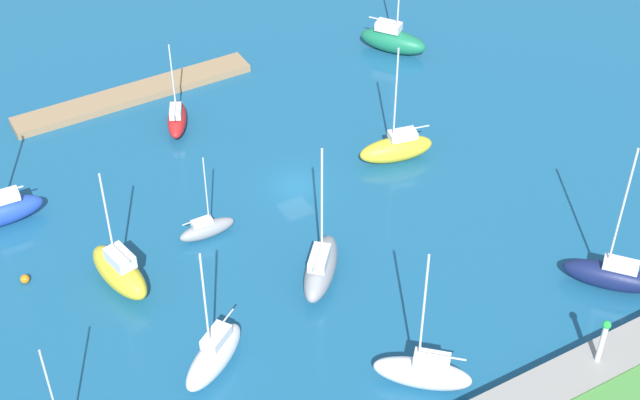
{
  "coord_description": "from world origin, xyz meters",
  "views": [
    {
      "loc": [
        28.97,
        55.17,
        50.7
      ],
      "look_at": [
        0.0,
        4.17,
        1.5
      ],
      "focal_mm": 54.19,
      "sensor_mm": 36.0,
      "label": 1
    }
  ],
  "objects_px": {
    "pier_dock": "(134,94)",
    "sailboat_white_far_north": "(423,372)",
    "sailboat_gray_east_end": "(321,267)",
    "sailboat_green_lone_south": "(393,40)",
    "sailboat_yellow_center_basin": "(396,148)",
    "sailboat_yellow_outer_mooring": "(120,271)",
    "sailboat_red_far_south": "(177,118)",
    "mooring_buoy_orange": "(25,279)",
    "sailboat_navy_off_beacon": "(610,275)",
    "harbor_beacon": "(603,338)",
    "sailboat_white_mid_basin": "(214,355)",
    "sailboat_gray_along_channel": "(207,229)"
  },
  "relations": [
    {
      "from": "sailboat_gray_along_channel",
      "to": "sailboat_white_mid_basin",
      "type": "distance_m",
      "value": 13.39
    },
    {
      "from": "sailboat_red_far_south",
      "to": "sailboat_yellow_outer_mooring",
      "type": "bearing_deg",
      "value": 170.75
    },
    {
      "from": "sailboat_white_far_north",
      "to": "sailboat_gray_east_end",
      "type": "bearing_deg",
      "value": -43.01
    },
    {
      "from": "sailboat_green_lone_south",
      "to": "sailboat_white_far_north",
      "type": "bearing_deg",
      "value": -66.37
    },
    {
      "from": "sailboat_gray_along_channel",
      "to": "sailboat_navy_off_beacon",
      "type": "xyz_separation_m",
      "value": [
        -23.45,
        19.65,
        0.39
      ]
    },
    {
      "from": "sailboat_white_mid_basin",
      "to": "mooring_buoy_orange",
      "type": "distance_m",
      "value": 16.88
    },
    {
      "from": "pier_dock",
      "to": "sailboat_white_mid_basin",
      "type": "bearing_deg",
      "value": 77.85
    },
    {
      "from": "sailboat_gray_east_end",
      "to": "harbor_beacon",
      "type": "bearing_deg",
      "value": -104.22
    },
    {
      "from": "sailboat_green_lone_south",
      "to": "mooring_buoy_orange",
      "type": "distance_m",
      "value": 43.84
    },
    {
      "from": "sailboat_navy_off_beacon",
      "to": "sailboat_yellow_outer_mooring",
      "type": "xyz_separation_m",
      "value": [
        31.2,
        -17.82,
        0.31
      ]
    },
    {
      "from": "sailboat_gray_east_end",
      "to": "sailboat_yellow_outer_mooring",
      "type": "distance_m",
      "value": 14.72
    },
    {
      "from": "sailboat_yellow_center_basin",
      "to": "pier_dock",
      "type": "bearing_deg",
      "value": -39.01
    },
    {
      "from": "pier_dock",
      "to": "sailboat_white_far_north",
      "type": "xyz_separation_m",
      "value": [
        -4.16,
        41.63,
        0.87
      ]
    },
    {
      "from": "sailboat_yellow_outer_mooring",
      "to": "sailboat_red_far_south",
      "type": "bearing_deg",
      "value": -46.24
    },
    {
      "from": "harbor_beacon",
      "to": "sailboat_gray_along_channel",
      "type": "height_order",
      "value": "sailboat_gray_along_channel"
    },
    {
      "from": "sailboat_green_lone_south",
      "to": "sailboat_yellow_outer_mooring",
      "type": "bearing_deg",
      "value": -99.27
    },
    {
      "from": "sailboat_yellow_center_basin",
      "to": "sailboat_yellow_outer_mooring",
      "type": "xyz_separation_m",
      "value": [
        25.96,
        2.8,
        0.24
      ]
    },
    {
      "from": "sailboat_red_far_south",
      "to": "sailboat_gray_along_channel",
      "type": "bearing_deg",
      "value": -168.67
    },
    {
      "from": "sailboat_red_far_south",
      "to": "sailboat_gray_east_end",
      "type": "relative_size",
      "value": 0.7
    },
    {
      "from": "sailboat_yellow_center_basin",
      "to": "sailboat_white_far_north",
      "type": "xyz_separation_m",
      "value": [
        11.89,
        21.46,
        -0.0
      ]
    },
    {
      "from": "sailboat_white_mid_basin",
      "to": "sailboat_yellow_center_basin",
      "type": "bearing_deg",
      "value": 175.78
    },
    {
      "from": "sailboat_navy_off_beacon",
      "to": "sailboat_yellow_outer_mooring",
      "type": "bearing_deg",
      "value": 19.43
    },
    {
      "from": "mooring_buoy_orange",
      "to": "sailboat_navy_off_beacon",
      "type": "bearing_deg",
      "value": 149.89
    },
    {
      "from": "harbor_beacon",
      "to": "sailboat_white_mid_basin",
      "type": "distance_m",
      "value": 25.65
    },
    {
      "from": "harbor_beacon",
      "to": "sailboat_gray_east_end",
      "type": "height_order",
      "value": "sailboat_gray_east_end"
    },
    {
      "from": "sailboat_red_far_south",
      "to": "sailboat_white_far_north",
      "type": "xyz_separation_m",
      "value": [
        -2.57,
        35.12,
        0.25
      ]
    },
    {
      "from": "sailboat_gray_along_channel",
      "to": "sailboat_gray_east_end",
      "type": "xyz_separation_m",
      "value": [
        -5.33,
        8.59,
        0.51
      ]
    },
    {
      "from": "harbor_beacon",
      "to": "sailboat_yellow_outer_mooring",
      "type": "xyz_separation_m",
      "value": [
        24.65,
        -23.61,
        -2.01
      ]
    },
    {
      "from": "pier_dock",
      "to": "sailboat_white_far_north",
      "type": "bearing_deg",
      "value": 95.71
    },
    {
      "from": "pier_dock",
      "to": "sailboat_green_lone_south",
      "type": "distance_m",
      "value": 25.98
    },
    {
      "from": "sailboat_green_lone_south",
      "to": "sailboat_white_far_north",
      "type": "distance_m",
      "value": 42.35
    },
    {
      "from": "sailboat_red_far_south",
      "to": "sailboat_yellow_outer_mooring",
      "type": "height_order",
      "value": "sailboat_yellow_outer_mooring"
    },
    {
      "from": "harbor_beacon",
      "to": "sailboat_white_far_north",
      "type": "xyz_separation_m",
      "value": [
        10.58,
        -4.95,
        -2.25
      ]
    },
    {
      "from": "sailboat_green_lone_south",
      "to": "sailboat_yellow_outer_mooring",
      "type": "relative_size",
      "value": 1.19
    },
    {
      "from": "sailboat_gray_along_channel",
      "to": "mooring_buoy_orange",
      "type": "xyz_separation_m",
      "value": [
        13.87,
        -1.99,
        -0.42
      ]
    },
    {
      "from": "sailboat_yellow_outer_mooring",
      "to": "sailboat_gray_east_end",
      "type": "bearing_deg",
      "value": -128.6
    },
    {
      "from": "sailboat_green_lone_south",
      "to": "sailboat_red_far_south",
      "type": "relative_size",
      "value": 1.46
    },
    {
      "from": "sailboat_green_lone_south",
      "to": "sailboat_white_far_north",
      "type": "xyz_separation_m",
      "value": [
        21.31,
        36.6,
        -0.08
      ]
    },
    {
      "from": "sailboat_white_mid_basin",
      "to": "sailboat_red_far_south",
      "type": "relative_size",
      "value": 1.29
    },
    {
      "from": "sailboat_gray_along_channel",
      "to": "sailboat_green_lone_south",
      "type": "relative_size",
      "value": 0.62
    },
    {
      "from": "harbor_beacon",
      "to": "sailboat_gray_east_end",
      "type": "bearing_deg",
      "value": -55.53
    },
    {
      "from": "sailboat_yellow_center_basin",
      "to": "sailboat_white_far_north",
      "type": "height_order",
      "value": "sailboat_white_far_north"
    },
    {
      "from": "sailboat_gray_east_end",
      "to": "sailboat_white_far_north",
      "type": "relative_size",
      "value": 1.02
    },
    {
      "from": "sailboat_white_far_north",
      "to": "mooring_buoy_orange",
      "type": "bearing_deg",
      "value": -5.82
    },
    {
      "from": "harbor_beacon",
      "to": "sailboat_green_lone_south",
      "type": "height_order",
      "value": "sailboat_green_lone_south"
    },
    {
      "from": "sailboat_white_mid_basin",
      "to": "mooring_buoy_orange",
      "type": "xyz_separation_m",
      "value": [
        8.81,
        -14.37,
        -0.89
      ]
    },
    {
      "from": "pier_dock",
      "to": "sailboat_navy_off_beacon",
      "type": "distance_m",
      "value": 46.02
    },
    {
      "from": "sailboat_white_mid_basin",
      "to": "sailboat_yellow_outer_mooring",
      "type": "height_order",
      "value": "sailboat_white_mid_basin"
    },
    {
      "from": "harbor_beacon",
      "to": "sailboat_yellow_outer_mooring",
      "type": "bearing_deg",
      "value": -43.76
    },
    {
      "from": "harbor_beacon",
      "to": "mooring_buoy_orange",
      "type": "height_order",
      "value": "harbor_beacon"
    }
  ]
}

